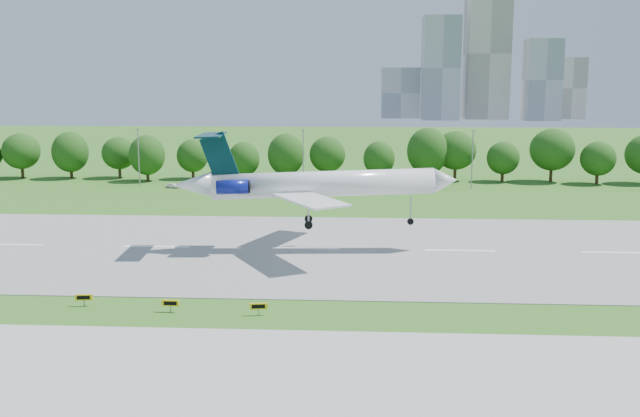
% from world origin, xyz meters
% --- Properties ---
extents(ground, '(600.00, 600.00, 0.00)m').
position_xyz_m(ground, '(0.00, 0.00, 0.00)').
color(ground, '#2D6C1C').
rests_on(ground, ground).
extents(runway, '(400.00, 45.00, 0.08)m').
position_xyz_m(runway, '(0.00, 25.00, 0.04)').
color(runway, gray).
rests_on(runway, ground).
extents(tree_line, '(288.40, 8.40, 10.40)m').
position_xyz_m(tree_line, '(0.00, 92.00, 6.19)').
color(tree_line, '#382314').
rests_on(tree_line, ground).
extents(light_poles, '(175.90, 0.25, 12.19)m').
position_xyz_m(light_poles, '(-2.50, 82.00, 6.34)').
color(light_poles, gray).
rests_on(light_poles, ground).
extents(skyline, '(127.00, 52.00, 80.00)m').
position_xyz_m(skyline, '(100.16, 390.61, 30.46)').
color(skyline, '#B2B2B7').
rests_on(skyline, ground).
extents(airliner, '(36.39, 26.47, 12.33)m').
position_xyz_m(airliner, '(20.42, 24.86, 8.77)').
color(airliner, white).
rests_on(airliner, ground).
extents(taxi_sign_left, '(1.67, 0.40, 1.17)m').
position_xyz_m(taxi_sign_left, '(0.23, -0.56, 0.86)').
color(taxi_sign_left, gray).
rests_on(taxi_sign_left, ground).
extents(taxi_sign_centre, '(1.66, 0.25, 1.17)m').
position_xyz_m(taxi_sign_centre, '(9.13, -1.87, 0.86)').
color(taxi_sign_centre, gray).
rests_on(taxi_sign_centre, ground).
extents(taxi_sign_right, '(1.68, 0.45, 1.17)m').
position_xyz_m(taxi_sign_right, '(17.65, -2.38, 0.86)').
color(taxi_sign_right, gray).
rests_on(taxi_sign_right, ground).
extents(service_vehicle_b, '(3.37, 2.29, 1.06)m').
position_xyz_m(service_vehicle_b, '(-12.21, 79.37, 0.53)').
color(service_vehicle_b, white).
rests_on(service_vehicle_b, ground).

